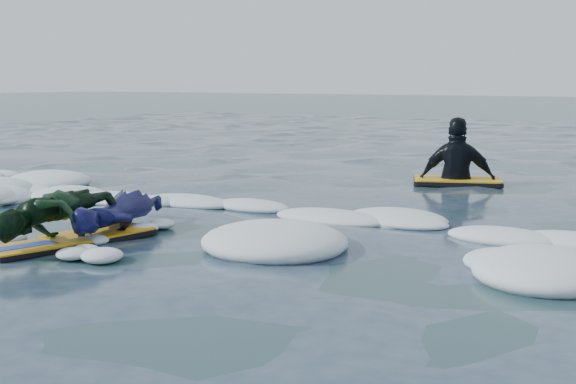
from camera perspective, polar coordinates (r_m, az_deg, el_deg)
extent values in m
plane|color=#152C34|center=(7.23, -15.24, -3.00)|extent=(120.00, 120.00, 0.00)
cube|color=black|center=(6.83, -14.75, -3.39)|extent=(0.71, 1.05, 0.05)
cube|color=gold|center=(6.82, -14.76, -3.12)|extent=(0.68, 1.03, 0.02)
imported|color=#0B0C52|center=(6.97, -13.37, -1.62)|extent=(0.95, 1.54, 0.35)
cube|color=black|center=(6.52, -19.02, -4.19)|extent=(0.70, 0.93, 0.04)
cube|color=gold|center=(6.51, -19.04, -3.95)|extent=(0.68, 0.91, 0.01)
cube|color=blue|center=(6.51, -19.04, -3.86)|extent=(0.40, 0.79, 0.00)
imported|color=black|center=(6.60, -17.83, -1.92)|extent=(0.65, 1.27, 0.47)
cube|color=black|center=(10.30, 13.22, 0.78)|extent=(1.34, 1.02, 0.06)
cube|color=gold|center=(10.30, 13.22, 1.01)|extent=(1.31, 0.99, 0.02)
imported|color=black|center=(10.30, 13.22, 0.81)|extent=(1.13, 0.70, 1.79)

